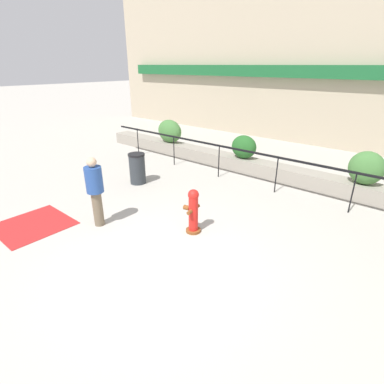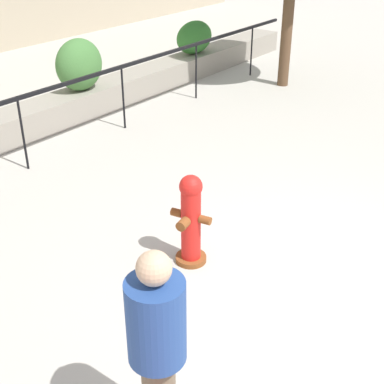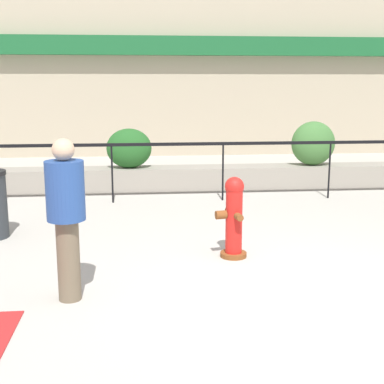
{
  "view_description": "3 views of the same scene",
  "coord_description": "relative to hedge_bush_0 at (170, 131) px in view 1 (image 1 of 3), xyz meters",
  "views": [
    {
      "loc": [
        3.59,
        -3.29,
        3.66
      ],
      "look_at": [
        -1.1,
        2.24,
        0.57
      ],
      "focal_mm": 28.0,
      "sensor_mm": 36.0,
      "label": 1
    },
    {
      "loc": [
        -4.35,
        -1.6,
        3.58
      ],
      "look_at": [
        0.18,
        1.86,
        0.51
      ],
      "focal_mm": 50.0,
      "sensor_mm": 36.0,
      "label": 2
    },
    {
      "loc": [
        -1.6,
        -5.28,
        2.28
      ],
      "look_at": [
        -0.8,
        2.95,
        0.58
      ],
      "focal_mm": 50.0,
      "sensor_mm": 36.0,
      "label": 3
    }
  ],
  "objects": [
    {
      "name": "planter_wall_low",
      "position": [
        5.57,
        0.0,
        -0.74
      ],
      "size": [
        18.0,
        0.7,
        0.5
      ],
      "primitive_type": "cube",
      "color": "gray",
      "rests_on": "ground"
    },
    {
      "name": "hedge_bush_0",
      "position": [
        0.0,
        0.0,
        0.0
      ],
      "size": [
        1.22,
        0.7,
        0.98
      ],
      "primitive_type": "ellipsoid",
      "color": "#427538",
      "rests_on": "planter_wall_low"
    },
    {
      "name": "hedge_bush_1",
      "position": [
        3.74,
        0.0,
        -0.07
      ],
      "size": [
        0.95,
        0.67,
        0.83
      ],
      "primitive_type": "ellipsoid",
      "color": "#235B23",
      "rests_on": "planter_wall_low"
    },
    {
      "name": "ground_plane",
      "position": [
        5.57,
        -6.0,
        -0.99
      ],
      "size": [
        120.0,
        120.0,
        0.0
      ],
      "primitive_type": "plane",
      "color": "#B2ADA3"
    },
    {
      "name": "trash_bin",
      "position": [
        1.73,
        -3.32,
        -0.48
      ],
      "size": [
        0.55,
        0.55,
        1.01
      ],
      "color": "#2D3338",
      "rests_on": "ground"
    },
    {
      "name": "tactile_warning_pad",
      "position": [
        1.96,
        -6.89,
        -0.98
      ],
      "size": [
        1.61,
        1.61,
        0.01
      ],
      "primitive_type": "cube",
      "color": "#B22323",
      "rests_on": "ground"
    },
    {
      "name": "building_facade",
      "position": [
        5.57,
        5.98,
        3.0
      ],
      "size": [
        30.0,
        1.36,
        8.0
      ],
      "color": "tan",
      "rests_on": "ground"
    },
    {
      "name": "hedge_bush_2",
      "position": [
        7.73,
        0.0,
        -0.01
      ],
      "size": [
        0.95,
        0.7,
        0.95
      ],
      "primitive_type": "ellipsoid",
      "color": "#427538",
      "rests_on": "planter_wall_low"
    },
    {
      "name": "fire_hydrant",
      "position": [
        5.18,
        -4.56,
        -0.44
      ],
      "size": [
        0.46,
        0.48,
        1.08
      ],
      "color": "brown",
      "rests_on": "ground"
    },
    {
      "name": "fence_railing_segment",
      "position": [
        5.57,
        -1.1,
        0.03
      ],
      "size": [
        15.0,
        0.05,
        1.15
      ],
      "color": "black",
      "rests_on": "ground"
    },
    {
      "name": "pedestrian",
      "position": [
        3.2,
        -5.8,
        -0.0
      ],
      "size": [
        0.41,
        0.41,
        1.73
      ],
      "color": "brown",
      "rests_on": "ground"
    }
  ]
}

